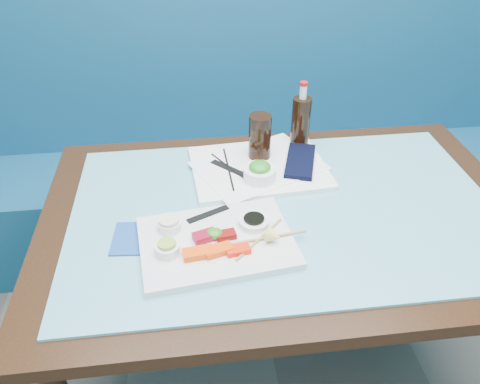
{
  "coord_description": "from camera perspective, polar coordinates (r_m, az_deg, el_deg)",
  "views": [
    {
      "loc": [
        -0.26,
        0.41,
        1.59
      ],
      "look_at": [
        -0.13,
        1.49,
        0.8
      ],
      "focal_mm": 35.0,
      "sensor_mm": 36.0,
      "label": 1
    }
  ],
  "objects": [
    {
      "name": "ginger_fill",
      "position": [
        1.24,
        -8.67,
        -3.45
      ],
      "size": [
        0.06,
        0.06,
        0.01
      ],
      "primitive_type": "cylinder",
      "rotation": [
        0.0,
        0.0,
        -0.11
      ],
      "color": "beige",
      "rests_on": "ramekin_ginger"
    },
    {
      "name": "tray_sleeve",
      "position": [
        1.48,
        -1.25,
        2.82
      ],
      "size": [
        0.12,
        0.12,
        0.0
      ],
      "primitive_type": "cube",
      "rotation": [
        0.0,
        0.0,
        0.78
      ],
      "color": "black",
      "rests_on": "serving_tray"
    },
    {
      "name": "seaweed_salad",
      "position": [
        1.42,
        2.43,
        3.06
      ],
      "size": [
        0.08,
        0.08,
        0.03
      ],
      "primitive_type": "ellipsoid",
      "rotation": [
        0.0,
        0.0,
        0.26
      ],
      "color": "#25841E",
      "rests_on": "seaweed_bowl"
    },
    {
      "name": "seaweed_bowl",
      "position": [
        1.43,
        2.4,
        2.23
      ],
      "size": [
        0.13,
        0.13,
        0.04
      ],
      "primitive_type": "cylinder",
      "rotation": [
        0.0,
        0.0,
        -0.37
      ],
      "color": "white",
      "rests_on": "serving_tray"
    },
    {
      "name": "seaweed_garnish",
      "position": [
        1.22,
        -3.16,
        -5.07
      ],
      "size": [
        0.06,
        0.05,
        0.02
      ],
      "primitive_type": "ellipsoid",
      "rotation": [
        0.0,
        0.0,
        0.38
      ],
      "color": "#2F771B",
      "rests_on": "sashimi_plate"
    },
    {
      "name": "navy_pouch",
      "position": [
        1.52,
        7.35,
        3.77
      ],
      "size": [
        0.14,
        0.22,
        0.02
      ],
      "primitive_type": "cube",
      "rotation": [
        0.0,
        0.0,
        -0.3
      ],
      "color": "black",
      "rests_on": "serving_tray"
    },
    {
      "name": "soy_fill",
      "position": [
        1.25,
        1.72,
        -3.24
      ],
      "size": [
        0.06,
        0.06,
        0.01
      ],
      "primitive_type": "cylinder",
      "rotation": [
        0.0,
        0.0,
        0.09
      ],
      "color": "black",
      "rests_on": "soy_dish"
    },
    {
      "name": "paper_placemat",
      "position": [
        1.5,
        2.32,
        3.25
      ],
      "size": [
        0.46,
        0.4,
        0.0
      ],
      "primitive_type": "cube",
      "rotation": [
        0.0,
        0.0,
        0.42
      ],
      "color": "white",
      "rests_on": "serving_tray"
    },
    {
      "name": "dining_table",
      "position": [
        1.41,
        5.35,
        -4.88
      ],
      "size": [
        1.4,
        0.9,
        0.75
      ],
      "color": "black",
      "rests_on": "ground"
    },
    {
      "name": "fork",
      "position": [
        1.61,
        6.3,
        5.67
      ],
      "size": [
        0.03,
        0.09,
        0.01
      ],
      "primitive_type": "cylinder",
      "rotation": [
        1.57,
        0.0,
        -0.19
      ],
      "color": "white",
      "rests_on": "serving_tray"
    },
    {
      "name": "wooden_chopstick_b",
      "position": [
        1.21,
        2.86,
        -5.67
      ],
      "size": [
        0.23,
        0.04,
        0.01
      ],
      "primitive_type": "cylinder",
      "rotation": [
        1.57,
        0.0,
        -1.44
      ],
      "color": "#A87C4F",
      "rests_on": "sashimi_plate"
    },
    {
      "name": "black_chopstick_a",
      "position": [
        1.48,
        -1.41,
        2.85
      ],
      "size": [
        0.01,
        0.24,
        0.01
      ],
      "primitive_type": "cylinder",
      "rotation": [
        1.57,
        0.0,
        0.03
      ],
      "color": "black",
      "rests_on": "serving_tray"
    },
    {
      "name": "ramekin_wasabi",
      "position": [
        1.18,
        -8.84,
        -6.89
      ],
      "size": [
        0.07,
        0.07,
        0.03
      ],
      "primitive_type": "cylinder",
      "rotation": [
        0.0,
        0.0,
        0.22
      ],
      "color": "white",
      "rests_on": "sashimi_plate"
    },
    {
      "name": "chopstick_sleeve",
      "position": [
        1.29,
        -3.92,
        -2.71
      ],
      "size": [
        0.12,
        0.07,
        0.0
      ],
      "primitive_type": "cube",
      "rotation": [
        0.0,
        0.0,
        0.43
      ],
      "color": "black",
      "rests_on": "sashimi_plate"
    },
    {
      "name": "salmon_mid",
      "position": [
        1.17,
        -2.68,
        -7.11
      ],
      "size": [
        0.08,
        0.05,
        0.02
      ],
      "primitive_type": "cube",
      "rotation": [
        0.0,
        0.0,
        0.28
      ],
      "color": "#FF470A",
      "rests_on": "sashimi_plate"
    },
    {
      "name": "black_chopstick_b",
      "position": [
        1.48,
        -1.1,
        2.86
      ],
      "size": [
        0.11,
        0.19,
        0.01
      ],
      "primitive_type": "cylinder",
      "rotation": [
        1.57,
        0.0,
        0.52
      ],
      "color": "black",
      "rests_on": "serving_tray"
    },
    {
      "name": "cola_bottle_neck",
      "position": [
        1.56,
        7.71,
        12.0
      ],
      "size": [
        0.02,
        0.02,
        0.05
      ],
      "primitive_type": "cylinder",
      "rotation": [
        0.0,
        0.0,
        -0.01
      ],
      "color": "silver",
      "rests_on": "cola_bottle_body"
    },
    {
      "name": "ramekin_ginger",
      "position": [
        1.25,
        -8.6,
        -4.09
      ],
      "size": [
        0.07,
        0.07,
        0.03
      ],
      "primitive_type": "cylinder",
      "rotation": [
        0.0,
        0.0,
        0.21
      ],
      "color": "white",
      "rests_on": "sashimi_plate"
    },
    {
      "name": "wooden_chopstick_a",
      "position": [
        1.21,
        2.39,
        -5.73
      ],
      "size": [
        0.14,
        0.15,
        0.01
      ],
      "primitive_type": "cylinder",
      "rotation": [
        1.57,
        0.0,
        -0.77
      ],
      "color": "#A6864E",
      "rests_on": "sashimi_plate"
    },
    {
      "name": "tuna_right",
      "position": [
        1.22,
        -1.72,
        -5.27
      ],
      "size": [
        0.05,
        0.04,
        0.02
      ],
      "primitive_type": "cube",
      "rotation": [
        0.0,
        0.0,
        0.15
      ],
      "color": "maroon",
      "rests_on": "sashimi_plate"
    },
    {
      "name": "cola_bottle_body",
      "position": [
        1.61,
        7.39,
        8.33
      ],
      "size": [
        0.07,
        0.07,
        0.18
      ],
      "primitive_type": "cylinder",
      "rotation": [
        0.0,
        0.0,
        0.12
      ],
      "color": "black",
      "rests_on": "glass_top"
    },
    {
      "name": "blue_napkin",
      "position": [
        1.27,
        -12.39,
        -5.51
      ],
      "size": [
        0.14,
        0.14,
        0.01
      ],
      "primitive_type": "cube",
      "rotation": [
        0.0,
        0.0,
        -0.08
      ],
      "color": "#1A4391",
      "rests_on": "glass_top"
    },
    {
      "name": "lemon_wedge",
      "position": [
        1.19,
        4.19,
        -5.39
      ],
      "size": [
        0.05,
        0.06,
        0.04
      ],
      "primitive_type": "cone",
      "rotation": [
        1.57,
        0.0,
        0.95
      ],
      "color": "#EDDC70",
      "rests_on": "sashimi_plate"
    },
    {
      "name": "cola_bottle_cap",
      "position": [
        1.55,
        7.8,
        12.95
      ],
      "size": [
        0.03,
        0.03,
        0.01
      ],
      "primitive_type": "cylinder",
      "rotation": [
        0.0,
        0.0,
        0.18
      ],
      "color": "red",
      "rests_on": "cola_bottle_neck"
    },
    {
      "name": "salmon_left",
      "position": [
        1.17,
        -5.13,
        -7.44
      ],
      "size": [
        0.08,
        0.05,
        0.02
      ],
      "primitive_type": "cube",
      "rotation": [
        0.0,
        0.0,
        0.12
      ],
      "color": "#FF4B0A",
      "rests_on": "sashimi_plate"
    },
    {
      "name": "sashimi_plate",
      "position": [
        1.22,
        -2.86,
        -6.15
      ],
      "size": [
        0.42,
        0.33,
        0.02
      ],
      "primitive_type": "cube",
      "rotation": [
        0.0,
        0.0,
        0.12
      ],
      "color": "silver",
      "rests_on": "glass_top"
    },
    {
      "name": "soy_dish",
      "position": [
        1.26,
        1.71,
        -3.62
      ],
      "size": [
        0.1,
        0.1,
        0.02
      ],
      "primitive_type": "cylinder",
      "rotation": [
        0.0,
        0.0,
        0.23
      ],
      "color": "white",
      "rests_on": "sashimi_plate"
    },
    {
      "name": "cola_glass",
      "position": [
        1.51,
        2.44,
        6.74
      ],
      "size": [
        0.08,
        0.08,
        0.15
      ],
      "primitive_type": "cylinder",
      "rotation": [
        0.0,
        0.0,
        -0.1
      ],
      "color": "black",
      "rests_on": "serving_tray"
    },
    {
      "name": "serving_tray",
      "position": [
        1.51,
        2.31,
        2.96
      ],
      "size": [
        0.44,
        0.35,
        0.02
      ],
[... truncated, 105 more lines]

